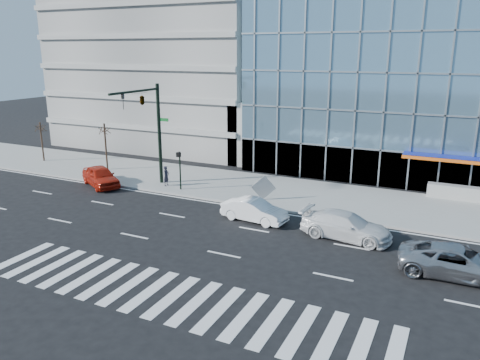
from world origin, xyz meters
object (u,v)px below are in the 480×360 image
object	(u,v)px
silver_suv	(457,262)
white_sedan	(254,210)
traffic_signal	(147,111)
ped_signal_post	(180,165)
street_tree_far	(40,127)
pedestrian	(166,176)
tilted_panel	(264,188)
red_sedan	(101,176)
street_tree_near	(104,130)
white_suv	(346,226)

from	to	relation	value
silver_suv	white_sedan	bearing A→B (deg)	75.67
traffic_signal	ped_signal_post	bearing A→B (deg)	8.52
street_tree_far	traffic_signal	bearing A→B (deg)	-11.05
pedestrian	tilted_panel	size ratio (longest dim) A/B	1.23
silver_suv	white_sedan	xyz separation A→B (m)	(-12.00, 2.74, -0.05)
ped_signal_post	red_sedan	xyz separation A→B (m)	(-6.63, -1.51, -1.34)
red_sedan	ped_signal_post	bearing A→B (deg)	-47.78
silver_suv	pedestrian	world-z (taller)	pedestrian
street_tree_near	silver_suv	bearing A→B (deg)	-16.68
tilted_panel	ped_signal_post	bearing A→B (deg)	153.06
street_tree_far	silver_suv	distance (m)	38.50
white_suv	pedestrian	bearing A→B (deg)	79.26
ped_signal_post	red_sedan	world-z (taller)	ped_signal_post
ped_signal_post	street_tree_far	xyz separation A→B (m)	(-17.50, 2.56, 1.30)
traffic_signal	tilted_panel	bearing A→B (deg)	4.68
street_tree_near	street_tree_far	distance (m)	8.01
street_tree_near	street_tree_far	size ratio (longest dim) A/B	1.09
street_tree_far	silver_suv	size ratio (longest dim) A/B	0.71
street_tree_near	tilted_panel	distance (m)	16.74
street_tree_near	silver_suv	xyz separation A→B (m)	(29.38, -8.80, -3.02)
silver_suv	traffic_signal	bearing A→B (deg)	73.81
traffic_signal	street_tree_far	xyz separation A→B (m)	(-15.00, 2.93, -2.72)
white_sedan	red_sedan	distance (m)	14.65
red_sedan	silver_suv	bearing A→B (deg)	-70.77
pedestrian	white_suv	bearing A→B (deg)	-107.01
ped_signal_post	silver_suv	bearing A→B (deg)	-17.45
white_suv	tilted_panel	xyz separation A→B (m)	(-7.00, 4.22, 0.30)
silver_suv	tilted_panel	world-z (taller)	tilted_panel
tilted_panel	street_tree_far	bearing A→B (deg)	144.72
street_tree_far	tilted_panel	bearing A→B (deg)	-5.07
ped_signal_post	red_sedan	distance (m)	6.93
white_suv	red_sedan	world-z (taller)	red_sedan
white_suv	street_tree_near	bearing A→B (deg)	79.37
street_tree_far	tilted_panel	xyz separation A→B (m)	(24.38, -2.16, -2.38)
traffic_signal	white_sedan	size ratio (longest dim) A/B	1.84
white_suv	pedestrian	distance (m)	16.04
tilted_panel	pedestrian	bearing A→B (deg)	149.57
traffic_signal	pedestrian	bearing A→B (deg)	41.05
white_suv	pedestrian	world-z (taller)	pedestrian
silver_suv	white_sedan	world-z (taller)	silver_suv
traffic_signal	red_sedan	distance (m)	6.86
silver_suv	street_tree_near	bearing A→B (deg)	71.83
white_sedan	silver_suv	bearing A→B (deg)	-96.79
street_tree_near	pedestrian	bearing A→B (deg)	-15.06
white_sedan	red_sedan	world-z (taller)	red_sedan
ped_signal_post	red_sedan	size ratio (longest dim) A/B	0.64
ped_signal_post	traffic_signal	bearing A→B (deg)	-171.48
red_sedan	tilted_panel	size ratio (longest dim) A/B	3.63
traffic_signal	street_tree_far	size ratio (longest dim) A/B	2.07
ped_signal_post	white_suv	size ratio (longest dim) A/B	0.56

